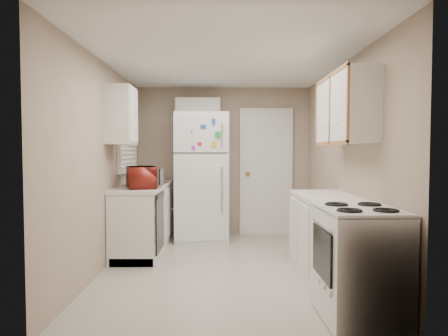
{
  "coord_description": "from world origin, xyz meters",
  "views": [
    {
      "loc": [
        -0.04,
        -4.64,
        1.38
      ],
      "look_at": [
        0.0,
        0.5,
        1.15
      ],
      "focal_mm": 32.0,
      "sensor_mm": 36.0,
      "label": 1
    }
  ],
  "objects": [
    {
      "name": "left_counter",
      "position": [
        -1.1,
        0.9,
        0.45
      ],
      "size": [
        0.6,
        1.8,
        0.9
      ],
      "primitive_type": "cube",
      "color": "silver",
      "rests_on": "floor"
    },
    {
      "name": "interior_door",
      "position": [
        0.7,
        1.86,
        1.02
      ],
      "size": [
        0.86,
        0.06,
        2.08
      ],
      "primitive_type": "cube",
      "color": "silver",
      "rests_on": "floor"
    },
    {
      "name": "refrigerator",
      "position": [
        -0.34,
        1.55,
        0.97
      ],
      "size": [
        0.85,
        0.83,
        1.95
      ],
      "primitive_type": "cube",
      "rotation": [
        0.0,
        0.0,
        0.07
      ],
      "color": "silver",
      "rests_on": "floor"
    },
    {
      "name": "microwave",
      "position": [
        -1.05,
        0.41,
        1.05
      ],
      "size": [
        0.56,
        0.42,
        0.33
      ],
      "primitive_type": "imported",
      "rotation": [
        0.0,
        0.0,
        1.9
      ],
      "color": "maroon",
      "rests_on": "left_counter"
    },
    {
      "name": "window_blinds",
      "position": [
        -1.36,
        1.05,
        1.6
      ],
      "size": [
        0.1,
        0.98,
        1.08
      ],
      "primitive_type": "cube",
      "color": "silver",
      "rests_on": "wall_left"
    },
    {
      "name": "stove",
      "position": [
        1.08,
        -1.46,
        0.45
      ],
      "size": [
        0.61,
        0.75,
        0.89
      ],
      "primitive_type": "cube",
      "rotation": [
        0.0,
        0.0,
        0.03
      ],
      "color": "silver",
      "rests_on": "floor"
    },
    {
      "name": "floor",
      "position": [
        0.0,
        0.0,
        0.0
      ],
      "size": [
        3.8,
        3.8,
        0.0
      ],
      "primitive_type": "plane",
      "color": "beige",
      "rests_on": "ground"
    },
    {
      "name": "sink",
      "position": [
        -1.1,
        1.05,
        0.86
      ],
      "size": [
        0.54,
        0.74,
        0.16
      ],
      "primitive_type": "cube",
      "color": "gray",
      "rests_on": "left_counter"
    },
    {
      "name": "cabinet_over_fridge",
      "position": [
        -0.4,
        1.75,
        2.0
      ],
      "size": [
        0.7,
        0.3,
        0.4
      ],
      "primitive_type": "cube",
      "color": "silver",
      "rests_on": "wall_back"
    },
    {
      "name": "wall_back",
      "position": [
        0.0,
        1.9,
        1.2
      ],
      "size": [
        2.8,
        2.8,
        0.0
      ],
      "primitive_type": "plane",
      "color": "tan",
      "rests_on": "floor"
    },
    {
      "name": "soap_bottle",
      "position": [
        -1.11,
        1.32,
        1.0
      ],
      "size": [
        0.1,
        0.1,
        0.2
      ],
      "primitive_type": "imported",
      "rotation": [
        0.0,
        0.0,
        -0.06
      ],
      "color": "white",
      "rests_on": "left_counter"
    },
    {
      "name": "wall_front",
      "position": [
        0.0,
        -1.9,
        1.2
      ],
      "size": [
        2.8,
        2.8,
        0.0
      ],
      "primitive_type": "plane",
      "color": "tan",
      "rests_on": "floor"
    },
    {
      "name": "wall_right",
      "position": [
        1.4,
        0.0,
        1.2
      ],
      "size": [
        3.8,
        3.8,
        0.0
      ],
      "primitive_type": "plane",
      "color": "tan",
      "rests_on": "floor"
    },
    {
      "name": "right_counter",
      "position": [
        1.1,
        -0.8,
        0.45
      ],
      "size": [
        0.6,
        2.0,
        0.9
      ],
      "primitive_type": "cube",
      "color": "silver",
      "rests_on": "floor"
    },
    {
      "name": "upper_cabinet_left",
      "position": [
        -1.25,
        0.22,
        1.8
      ],
      "size": [
        0.3,
        0.45,
        0.7
      ],
      "primitive_type": "cube",
      "color": "silver",
      "rests_on": "wall_left"
    },
    {
      "name": "wall_left",
      "position": [
        -1.4,
        0.0,
        1.2
      ],
      "size": [
        3.8,
        3.8,
        0.0
      ],
      "primitive_type": "plane",
      "color": "tan",
      "rests_on": "floor"
    },
    {
      "name": "ceiling",
      "position": [
        0.0,
        0.0,
        2.4
      ],
      "size": [
        3.8,
        3.8,
        0.0
      ],
      "primitive_type": "plane",
      "color": "white",
      "rests_on": "floor"
    },
    {
      "name": "upper_cabinet_right",
      "position": [
        1.25,
        -0.5,
        1.8
      ],
      "size": [
        0.3,
        1.2,
        0.7
      ],
      "primitive_type": "cube",
      "color": "silver",
      "rests_on": "wall_right"
    },
    {
      "name": "dishwasher",
      "position": [
        -0.81,
        0.3,
        0.49
      ],
      "size": [
        0.03,
        0.58,
        0.72
      ],
      "primitive_type": "cube",
      "color": "black",
      "rests_on": "floor"
    }
  ]
}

